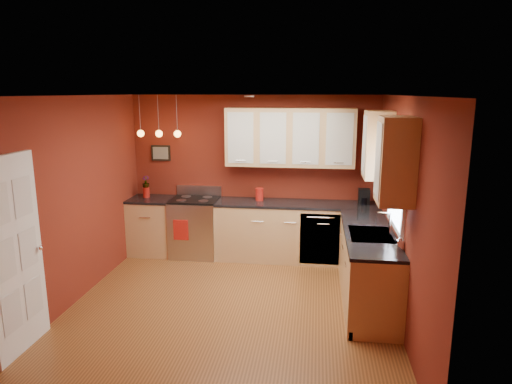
# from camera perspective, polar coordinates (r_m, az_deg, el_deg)

# --- Properties ---
(floor) EXTENTS (4.20, 4.20, 0.00)m
(floor) POSITION_cam_1_polar(r_m,az_deg,el_deg) (5.90, -3.21, -14.21)
(floor) COLOR brown
(floor) RESTS_ON ground
(ceiling) EXTENTS (4.00, 4.20, 0.02)m
(ceiling) POSITION_cam_1_polar(r_m,az_deg,el_deg) (5.28, -3.56, 11.93)
(ceiling) COLOR beige
(ceiling) RESTS_ON wall_back
(wall_back) EXTENTS (4.00, 0.02, 2.60)m
(wall_back) POSITION_cam_1_polar(r_m,az_deg,el_deg) (7.47, -0.33, 2.05)
(wall_back) COLOR maroon
(wall_back) RESTS_ON floor
(wall_front) EXTENTS (4.00, 0.02, 2.60)m
(wall_front) POSITION_cam_1_polar(r_m,az_deg,el_deg) (3.51, -9.98, -10.27)
(wall_front) COLOR maroon
(wall_front) RESTS_ON floor
(wall_left) EXTENTS (0.02, 4.20, 2.60)m
(wall_left) POSITION_cam_1_polar(r_m,az_deg,el_deg) (6.14, -22.03, -1.14)
(wall_left) COLOR maroon
(wall_left) RESTS_ON floor
(wall_right) EXTENTS (0.02, 4.20, 2.60)m
(wall_right) POSITION_cam_1_polar(r_m,az_deg,el_deg) (5.44, 17.81, -2.48)
(wall_right) COLOR maroon
(wall_right) RESTS_ON floor
(base_cabinets_back_left) EXTENTS (0.70, 0.60, 0.90)m
(base_cabinets_back_left) POSITION_cam_1_polar(r_m,az_deg,el_deg) (7.78, -12.79, -4.27)
(base_cabinets_back_left) COLOR tan
(base_cabinets_back_left) RESTS_ON floor
(base_cabinets_back_right) EXTENTS (2.54, 0.60, 0.90)m
(base_cabinets_back_right) POSITION_cam_1_polar(r_m,az_deg,el_deg) (7.32, 5.04, -5.07)
(base_cabinets_back_right) COLOR tan
(base_cabinets_back_right) RESTS_ON floor
(base_cabinets_right) EXTENTS (0.60, 2.10, 0.90)m
(base_cabinets_right) POSITION_cam_1_polar(r_m,az_deg,el_deg) (6.08, 13.73, -9.10)
(base_cabinets_right) COLOR tan
(base_cabinets_right) RESTS_ON floor
(counter_back_left) EXTENTS (0.70, 0.62, 0.04)m
(counter_back_left) POSITION_cam_1_polar(r_m,az_deg,el_deg) (7.66, -12.95, -0.90)
(counter_back_left) COLOR black
(counter_back_left) RESTS_ON base_cabinets_back_left
(counter_back_right) EXTENTS (2.54, 0.62, 0.04)m
(counter_back_right) POSITION_cam_1_polar(r_m,az_deg,el_deg) (7.19, 5.11, -1.50)
(counter_back_right) COLOR black
(counter_back_right) RESTS_ON base_cabinets_back_right
(counter_right) EXTENTS (0.62, 2.10, 0.04)m
(counter_right) POSITION_cam_1_polar(r_m,az_deg,el_deg) (5.93, 13.96, -4.86)
(counter_right) COLOR black
(counter_right) RESTS_ON base_cabinets_right
(gas_range) EXTENTS (0.76, 0.64, 1.11)m
(gas_range) POSITION_cam_1_polar(r_m,az_deg,el_deg) (7.56, -7.58, -4.32)
(gas_range) COLOR #B4B4B8
(gas_range) RESTS_ON floor
(dishwasher_front) EXTENTS (0.60, 0.02, 0.80)m
(dishwasher_front) POSITION_cam_1_polar(r_m,az_deg,el_deg) (7.04, 7.96, -5.86)
(dishwasher_front) COLOR #B4B4B8
(dishwasher_front) RESTS_ON base_cabinets_back_right
(sink) EXTENTS (0.50, 0.70, 0.33)m
(sink) POSITION_cam_1_polar(r_m,az_deg,el_deg) (5.78, 14.14, -5.35)
(sink) COLOR gray
(sink) RESTS_ON counter_right
(window) EXTENTS (0.06, 1.02, 1.22)m
(window) POSITION_cam_1_polar(r_m,az_deg,el_deg) (5.64, 17.30, 2.12)
(window) COLOR white
(window) RESTS_ON wall_right
(door_left_wall) EXTENTS (0.12, 0.82, 2.05)m
(door_left_wall) POSITION_cam_1_polar(r_m,az_deg,el_deg) (5.23, -27.93, -7.09)
(door_left_wall) COLOR white
(door_left_wall) RESTS_ON floor
(upper_cabinets_back) EXTENTS (2.00, 0.35, 0.90)m
(upper_cabinets_back) POSITION_cam_1_polar(r_m,az_deg,el_deg) (7.15, 4.27, 6.82)
(upper_cabinets_back) COLOR tan
(upper_cabinets_back) RESTS_ON wall_back
(upper_cabinets_right) EXTENTS (0.35, 1.95, 0.90)m
(upper_cabinets_right) POSITION_cam_1_polar(r_m,az_deg,el_deg) (5.61, 15.91, 4.85)
(upper_cabinets_right) COLOR tan
(upper_cabinets_right) RESTS_ON wall_right
(wall_picture) EXTENTS (0.32, 0.03, 0.26)m
(wall_picture) POSITION_cam_1_polar(r_m,az_deg,el_deg) (7.76, -11.80, 4.80)
(wall_picture) COLOR black
(wall_picture) RESTS_ON wall_back
(pendant_lights) EXTENTS (0.71, 0.11, 0.66)m
(pendant_lights) POSITION_cam_1_polar(r_m,az_deg,el_deg) (7.38, -12.03, 7.21)
(pendant_lights) COLOR gray
(pendant_lights) RESTS_ON ceiling
(red_canister) EXTENTS (0.13, 0.13, 0.20)m
(red_canister) POSITION_cam_1_polar(r_m,az_deg,el_deg) (7.29, 0.43, -0.27)
(red_canister) COLOR #B01A12
(red_canister) RESTS_ON counter_back_right
(red_vase) EXTENTS (0.10, 0.10, 0.17)m
(red_vase) POSITION_cam_1_polar(r_m,az_deg,el_deg) (7.72, -13.56, -0.04)
(red_vase) COLOR #B01A12
(red_vase) RESTS_ON counter_back_left
(flowers) EXTENTS (0.13, 0.13, 0.21)m
(flowers) POSITION_cam_1_polar(r_m,az_deg,el_deg) (7.69, -13.62, 1.19)
(flowers) COLOR #B01A12
(flowers) RESTS_ON red_vase
(coffee_maker) EXTENTS (0.17, 0.17, 0.24)m
(coffee_maker) POSITION_cam_1_polar(r_m,az_deg,el_deg) (7.23, 13.35, -0.63)
(coffee_maker) COLOR black
(coffee_maker) RESTS_ON counter_back_right
(soap_pump) EXTENTS (0.09, 0.09, 0.17)m
(soap_pump) POSITION_cam_1_polar(r_m,az_deg,el_deg) (5.27, 17.54, -6.03)
(soap_pump) COLOR white
(soap_pump) RESTS_ON counter_right
(dish_towel) EXTENTS (0.24, 0.02, 0.33)m
(dish_towel) POSITION_cam_1_polar(r_m,az_deg,el_deg) (7.28, -9.38, -4.71)
(dish_towel) COLOR #B01A12
(dish_towel) RESTS_ON gas_range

